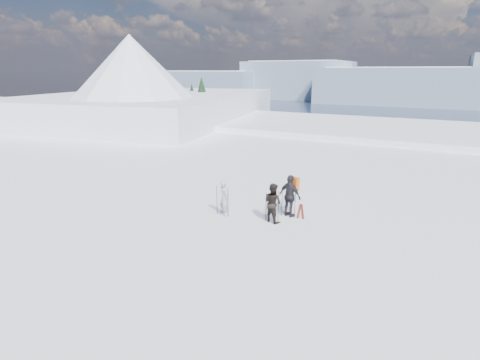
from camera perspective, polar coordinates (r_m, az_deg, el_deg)
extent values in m
plane|color=white|center=(73.55, 22.52, -3.41)|extent=(220.00, 208.01, 71.62)
cube|color=white|center=(41.72, 20.00, -1.86)|extent=(180.00, 16.00, 14.00)
plane|color=#1F2B47|center=(301.76, 26.72, 7.87)|extent=(820.00, 820.00, 0.00)
cube|color=slate|center=(532.39, -4.96, 14.34)|extent=(150.00, 80.00, 34.00)
cube|color=white|center=(532.08, -5.00, 15.85)|extent=(127.50, 70.00, 8.00)
cube|color=slate|center=(507.19, 8.88, 14.79)|extent=(130.00, 80.00, 46.00)
cube|color=white|center=(507.07, 8.98, 17.05)|extent=(110.50, 70.00, 8.00)
cube|color=slate|center=(452.10, 22.46, 13.10)|extent=(160.00, 80.00, 38.00)
cube|color=white|center=(451.78, 22.69, 15.11)|extent=(136.00, 70.00, 8.00)
cube|color=white|center=(50.89, -13.08, 3.65)|extent=(29.19, 35.68, 16.00)
cone|color=white|center=(43.25, -16.10, 14.64)|extent=(18.00, 18.00, 9.00)
cone|color=white|center=(56.23, -14.77, 10.92)|extent=(16.00, 16.00, 8.00)
cube|color=#2D2B28|center=(54.81, -2.59, 0.66)|extent=(21.55, 17.87, 14.25)
cone|color=black|center=(47.32, -4.23, 6.18)|extent=(6.16, 6.16, 11.00)
cone|color=black|center=(50.89, -8.47, 6.77)|extent=(6.16, 6.16, 11.00)
cone|color=black|center=(52.62, -5.70, 8.28)|extent=(7.28, 7.28, 13.00)
cone|color=black|center=(46.96, -7.58, 4.76)|extent=(5.04, 5.04, 9.00)
cone|color=black|center=(55.99, -7.16, 8.21)|extent=(6.72, 6.72, 12.00)
cone|color=black|center=(51.19, -0.31, 6.44)|extent=(5.60, 5.60, 10.00)
cone|color=black|center=(48.13, -0.93, 5.79)|extent=(5.60, 5.60, 10.00)
imported|color=#99A1A7|center=(15.62, -2.43, -2.75)|extent=(0.66, 0.63, 1.52)
imported|color=black|center=(14.99, 5.00, -3.46)|extent=(0.93, 0.83, 1.61)
imported|color=black|center=(15.55, 7.63, -2.44)|extent=(1.13, 0.74, 1.79)
cube|color=#C14F12|center=(15.41, 8.37, 1.87)|extent=(0.43, 0.32, 0.53)
cylinder|color=black|center=(15.80, -3.54, -3.05)|extent=(0.02, 0.02, 1.25)
cylinder|color=black|center=(15.48, -1.84, -3.39)|extent=(0.02, 0.02, 1.28)
cylinder|color=black|center=(15.04, 3.98, -4.18)|extent=(0.02, 0.02, 1.21)
cylinder|color=black|center=(14.91, 5.88, -4.17)|extent=(0.02, 0.02, 1.32)
cylinder|color=black|center=(15.66, 6.41, -3.54)|extent=(0.02, 0.02, 1.13)
cylinder|color=black|center=(15.53, 8.38, -3.61)|extent=(0.02, 0.02, 1.22)
cube|color=black|center=(16.48, 9.01, -4.66)|extent=(0.51, 1.67, 0.03)
cube|color=black|center=(16.44, 9.48, -4.73)|extent=(0.68, 1.62, 0.03)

